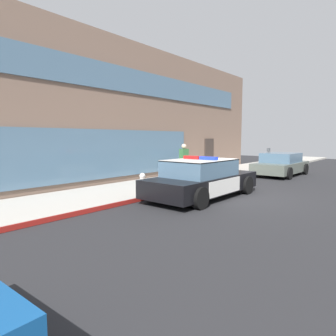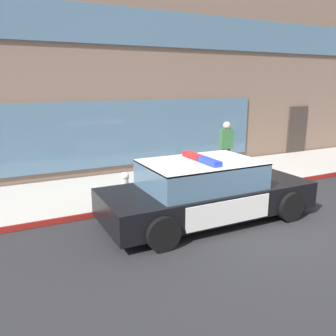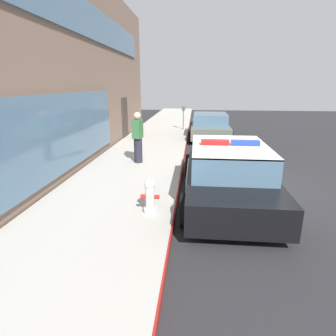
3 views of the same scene
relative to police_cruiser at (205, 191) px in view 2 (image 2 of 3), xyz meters
name	(u,v)px [view 2 (image 2 of 3)]	position (x,y,z in m)	size (l,w,h in m)	color
ground	(261,221)	(1.09, -0.68, -0.68)	(48.00, 48.00, 0.00)	#262628
sidewalk	(186,180)	(1.09, 2.80, -0.60)	(48.00, 3.16, 0.15)	#B2ADA3
curb_red_paint	(215,195)	(1.09, 1.20, -0.60)	(28.80, 0.04, 0.14)	maroon
storefront_building	(103,78)	(0.52, 9.50, 2.61)	(22.97, 10.24, 6.59)	#7A6051
police_cruiser	(205,191)	(0.00, 0.00, 0.00)	(4.85, 2.15, 1.49)	black
fire_hydrant	(125,186)	(-1.31, 1.71, -0.18)	(0.34, 0.39, 0.73)	silver
pedestrian_on_sidewalk	(226,148)	(2.52, 2.73, 0.33)	(0.44, 0.33, 1.71)	#23232D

